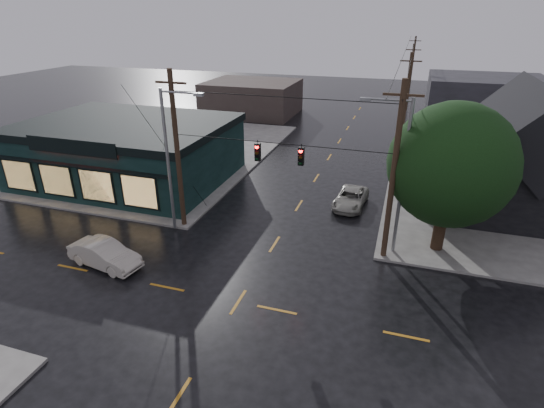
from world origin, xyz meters
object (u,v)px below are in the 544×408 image
(utility_pole_nw, at_px, (184,226))
(corner_tree, at_px, (451,165))
(suv_silver, at_px, (351,198))
(sedan_cream, at_px, (105,254))
(utility_pole_ne, at_px, (383,257))

(utility_pole_nw, bearing_deg, corner_tree, 6.42)
(suv_silver, bearing_deg, sedan_cream, -130.14)
(sedan_cream, distance_m, suv_silver, 17.15)
(utility_pole_ne, distance_m, suv_silver, 7.23)
(corner_tree, relative_size, sedan_cream, 1.99)
(utility_pole_nw, xyz_separation_m, utility_pole_ne, (13.00, 0.00, 0.00))
(sedan_cream, bearing_deg, suv_silver, -34.09)
(utility_pole_nw, height_order, sedan_cream, utility_pole_nw)
(sedan_cream, height_order, suv_silver, sedan_cream)
(corner_tree, height_order, utility_pole_nw, corner_tree)
(sedan_cream, xyz_separation_m, suv_silver, (11.96, 12.29, -0.11))
(utility_pole_nw, distance_m, suv_silver, 12.09)
(utility_pole_ne, distance_m, sedan_cream, 15.92)
(utility_pole_nw, bearing_deg, sedan_cream, -107.96)
(utility_pole_nw, relative_size, suv_silver, 2.28)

